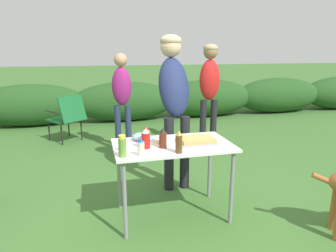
{
  "coord_description": "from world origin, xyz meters",
  "views": [
    {
      "loc": [
        -0.69,
        -2.57,
        1.59
      ],
      "look_at": [
        -0.02,
        0.1,
        0.89
      ],
      "focal_mm": 32.0,
      "sensor_mm": 36.0,
      "label": 1
    }
  ],
  "objects_px": {
    "paper_cup_stack": "(126,146)",
    "relish_jar": "(122,146)",
    "mayo_bottle": "(141,147)",
    "ketchup_bottle": "(146,139)",
    "standing_person_in_olive_jacket": "(122,92)",
    "standing_person_in_navy_coat": "(209,83)",
    "plate_stack": "(164,140)",
    "beer_bottle": "(179,142)",
    "mustard_bottle": "(146,136)",
    "camp_chair_green_behind_table": "(68,116)",
    "bbq_sauce_bottle": "(163,138)",
    "food_tray": "(197,141)",
    "folding_table": "(173,152)",
    "standing_person_with_beanie": "(174,91)",
    "mixing_bowl": "(142,136)"
  },
  "relations": [
    {
      "from": "food_tray",
      "to": "ketchup_bottle",
      "type": "xyz_separation_m",
      "value": [
        -0.49,
        -0.03,
        0.06
      ]
    },
    {
      "from": "paper_cup_stack",
      "to": "food_tray",
      "type": "bearing_deg",
      "value": 6.58
    },
    {
      "from": "folding_table",
      "to": "paper_cup_stack",
      "type": "bearing_deg",
      "value": -166.6
    },
    {
      "from": "bbq_sauce_bottle",
      "to": "standing_person_in_navy_coat",
      "type": "xyz_separation_m",
      "value": [
        1.25,
        2.03,
        0.24
      ]
    },
    {
      "from": "food_tray",
      "to": "paper_cup_stack",
      "type": "relative_size",
      "value": 3.54
    },
    {
      "from": "mixing_bowl",
      "to": "ketchup_bottle",
      "type": "xyz_separation_m",
      "value": [
        -0.0,
        -0.26,
        0.05
      ]
    },
    {
      "from": "folding_table",
      "to": "beer_bottle",
      "type": "bearing_deg",
      "value": -93.11
    },
    {
      "from": "mixing_bowl",
      "to": "camp_chair_green_behind_table",
      "type": "distance_m",
      "value": 2.8
    },
    {
      "from": "paper_cup_stack",
      "to": "mustard_bottle",
      "type": "bearing_deg",
      "value": 35.7
    },
    {
      "from": "mixing_bowl",
      "to": "standing_person_in_olive_jacket",
      "type": "xyz_separation_m",
      "value": [
        0.0,
        1.92,
        0.18
      ]
    },
    {
      "from": "plate_stack",
      "to": "beer_bottle",
      "type": "bearing_deg",
      "value": -80.97
    },
    {
      "from": "mustard_bottle",
      "to": "camp_chair_green_behind_table",
      "type": "height_order",
      "value": "mustard_bottle"
    },
    {
      "from": "plate_stack",
      "to": "camp_chair_green_behind_table",
      "type": "bearing_deg",
      "value": 111.53
    },
    {
      "from": "bbq_sauce_bottle",
      "to": "mustard_bottle",
      "type": "bearing_deg",
      "value": 136.91
    },
    {
      "from": "beer_bottle",
      "to": "folding_table",
      "type": "bearing_deg",
      "value": 86.89
    },
    {
      "from": "standing_person_in_navy_coat",
      "to": "bbq_sauce_bottle",
      "type": "bearing_deg",
      "value": -119.85
    },
    {
      "from": "folding_table",
      "to": "mayo_bottle",
      "type": "bearing_deg",
      "value": -144.22
    },
    {
      "from": "standing_person_in_navy_coat",
      "to": "camp_chair_green_behind_table",
      "type": "height_order",
      "value": "standing_person_in_navy_coat"
    },
    {
      "from": "folding_table",
      "to": "relish_jar",
      "type": "bearing_deg",
      "value": -154.9
    },
    {
      "from": "relish_jar",
      "to": "mayo_bottle",
      "type": "height_order",
      "value": "relish_jar"
    },
    {
      "from": "folding_table",
      "to": "plate_stack",
      "type": "bearing_deg",
      "value": 127.66
    },
    {
      "from": "relish_jar",
      "to": "ketchup_bottle",
      "type": "bearing_deg",
      "value": 37.62
    },
    {
      "from": "paper_cup_stack",
      "to": "standing_person_with_beanie",
      "type": "distance_m",
      "value": 1.09
    },
    {
      "from": "standing_person_in_olive_jacket",
      "to": "camp_chair_green_behind_table",
      "type": "xyz_separation_m",
      "value": [
        -0.9,
        0.72,
        -0.48
      ]
    },
    {
      "from": "paper_cup_stack",
      "to": "camp_chair_green_behind_table",
      "type": "height_order",
      "value": "paper_cup_stack"
    },
    {
      "from": "beer_bottle",
      "to": "relish_jar",
      "type": "relative_size",
      "value": 1.08
    },
    {
      "from": "mayo_bottle",
      "to": "standing_person_in_navy_coat",
      "type": "height_order",
      "value": "standing_person_in_navy_coat"
    },
    {
      "from": "bbq_sauce_bottle",
      "to": "folding_table",
      "type": "bearing_deg",
      "value": 34.65
    },
    {
      "from": "standing_person_in_navy_coat",
      "to": "mayo_bottle",
      "type": "bearing_deg",
      "value": -122.12
    },
    {
      "from": "camp_chair_green_behind_table",
      "to": "paper_cup_stack",
      "type": "bearing_deg",
      "value": -113.69
    },
    {
      "from": "mustard_bottle",
      "to": "bbq_sauce_bottle",
      "type": "bearing_deg",
      "value": -43.09
    },
    {
      "from": "mayo_bottle",
      "to": "standing_person_with_beanie",
      "type": "xyz_separation_m",
      "value": [
        0.54,
        0.95,
        0.32
      ]
    },
    {
      "from": "food_tray",
      "to": "ketchup_bottle",
      "type": "relative_size",
      "value": 1.97
    },
    {
      "from": "mayo_bottle",
      "to": "ketchup_bottle",
      "type": "bearing_deg",
      "value": 68.54
    },
    {
      "from": "bbq_sauce_bottle",
      "to": "camp_chair_green_behind_table",
      "type": "xyz_separation_m",
      "value": [
        -1.04,
        2.92,
        -0.36
      ]
    },
    {
      "from": "folding_table",
      "to": "camp_chair_green_behind_table",
      "type": "distance_m",
      "value": 3.07
    },
    {
      "from": "folding_table",
      "to": "food_tray",
      "type": "height_order",
      "value": "food_tray"
    },
    {
      "from": "ketchup_bottle",
      "to": "plate_stack",
      "type": "bearing_deg",
      "value": 35.86
    },
    {
      "from": "folding_table",
      "to": "bbq_sauce_bottle",
      "type": "distance_m",
      "value": 0.21
    },
    {
      "from": "plate_stack",
      "to": "standing_person_in_olive_jacket",
      "type": "height_order",
      "value": "standing_person_in_olive_jacket"
    },
    {
      "from": "mayo_bottle",
      "to": "camp_chair_green_behind_table",
      "type": "distance_m",
      "value": 3.21
    },
    {
      "from": "mustard_bottle",
      "to": "bbq_sauce_bottle",
      "type": "distance_m",
      "value": 0.17
    },
    {
      "from": "mixing_bowl",
      "to": "standing_person_with_beanie",
      "type": "bearing_deg",
      "value": 47.61
    },
    {
      "from": "mixing_bowl",
      "to": "mayo_bottle",
      "type": "relative_size",
      "value": 1.2
    },
    {
      "from": "ketchup_bottle",
      "to": "relish_jar",
      "type": "xyz_separation_m",
      "value": [
        -0.22,
        -0.17,
        0.0
      ]
    },
    {
      "from": "bbq_sauce_bottle",
      "to": "ketchup_bottle",
      "type": "distance_m",
      "value": 0.15
    },
    {
      "from": "paper_cup_stack",
      "to": "ketchup_bottle",
      "type": "xyz_separation_m",
      "value": [
        0.18,
        0.05,
        0.04
      ]
    },
    {
      "from": "food_tray",
      "to": "bbq_sauce_bottle",
      "type": "relative_size",
      "value": 1.96
    },
    {
      "from": "standing_person_in_olive_jacket",
      "to": "standing_person_in_navy_coat",
      "type": "xyz_separation_m",
      "value": [
        1.39,
        -0.17,
        0.12
      ]
    },
    {
      "from": "paper_cup_stack",
      "to": "relish_jar",
      "type": "relative_size",
      "value": 0.55
    }
  ]
}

